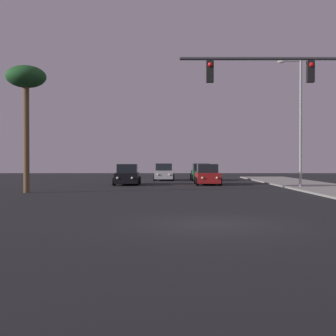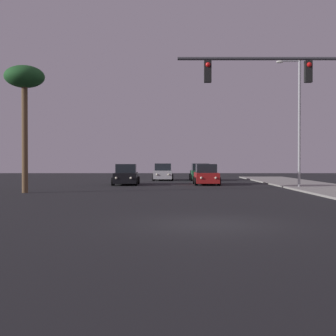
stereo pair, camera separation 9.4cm
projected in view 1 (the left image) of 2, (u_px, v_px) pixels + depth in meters
ground_plane at (212, 224)px, 14.24m from camera, size 120.00×120.00×0.00m
car_silver at (164, 173)px, 46.81m from camera, size 2.04×4.32×1.68m
car_black at (127, 175)px, 37.79m from camera, size 2.04×4.34×1.68m
car_red at (207, 175)px, 37.94m from camera, size 2.04×4.32×1.68m
car_green at (201, 173)px, 46.46m from camera, size 2.04×4.32×1.68m
traffic_light_mast at (320, 93)px, 19.63m from camera, size 8.55×0.36×6.50m
street_lamp at (298, 116)px, 32.98m from camera, size 1.74×0.24×9.00m
palm_tree_near at (26, 83)px, 28.13m from camera, size 2.40×2.40×7.67m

